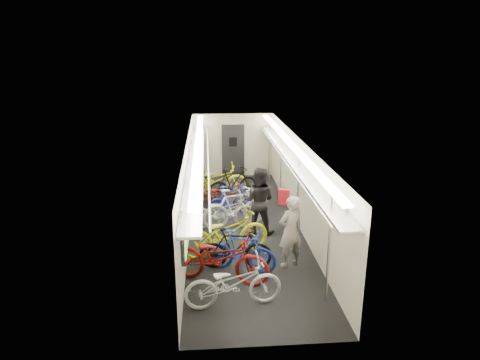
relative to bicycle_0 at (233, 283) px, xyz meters
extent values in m
plane|color=black|center=(0.54, 3.79, -0.49)|extent=(10.00, 10.00, 0.00)
plane|color=white|center=(0.54, 3.79, 1.91)|extent=(10.00, 10.00, 0.00)
plane|color=beige|center=(-0.96, 3.79, 0.71)|extent=(0.00, 10.00, 10.00)
plane|color=beige|center=(2.04, 3.79, 0.71)|extent=(0.00, 10.00, 10.00)
plane|color=beige|center=(0.54, 8.79, 0.71)|extent=(3.00, 0.00, 3.00)
plane|color=beige|center=(0.54, -1.21, 0.71)|extent=(3.00, 0.00, 3.00)
cube|color=black|center=(-0.92, 0.59, 0.76)|extent=(0.06, 1.10, 0.80)
cube|color=#93D05B|center=(-0.88, 0.59, 0.76)|extent=(0.02, 0.96, 0.66)
cube|color=black|center=(-0.92, 2.79, 0.76)|extent=(0.06, 1.10, 0.80)
cube|color=#93D05B|center=(-0.88, 2.79, 0.76)|extent=(0.02, 0.96, 0.66)
cube|color=black|center=(-0.92, 4.99, 0.76)|extent=(0.06, 1.10, 0.80)
cube|color=#93D05B|center=(-0.88, 4.99, 0.76)|extent=(0.02, 0.96, 0.66)
cube|color=black|center=(-0.92, 7.19, 0.76)|extent=(0.06, 1.10, 0.80)
cube|color=#93D05B|center=(-0.88, 7.19, 0.76)|extent=(0.02, 0.96, 0.66)
cube|color=#E1BB0B|center=(-0.91, 1.69, 0.81)|extent=(0.02, 0.22, 0.30)
cube|color=#E1BB0B|center=(-0.91, 3.89, 0.81)|extent=(0.02, 0.22, 0.30)
cube|color=#E1BB0B|center=(-0.91, 6.09, 0.81)|extent=(0.02, 0.22, 0.30)
cube|color=black|center=(0.54, 8.73, 0.51)|extent=(0.85, 0.08, 2.00)
cube|color=#999BA0|center=(-0.74, 3.79, 1.43)|extent=(0.40, 9.70, 0.05)
cube|color=#999BA0|center=(1.82, 3.79, 1.43)|extent=(0.40, 9.70, 0.05)
cylinder|color=silver|center=(-0.41, 3.79, 1.53)|extent=(0.04, 9.70, 0.04)
cylinder|color=silver|center=(1.49, 3.79, 1.53)|extent=(0.04, 9.70, 0.04)
cube|color=white|center=(-0.66, 3.79, 1.85)|extent=(0.18, 9.60, 0.04)
cube|color=white|center=(1.74, 3.79, 1.85)|extent=(0.18, 9.60, 0.04)
cylinder|color=silver|center=(1.79, -0.01, 0.71)|extent=(0.05, 0.05, 2.38)
cylinder|color=silver|center=(1.79, 2.79, 0.71)|extent=(0.05, 0.05, 2.38)
cylinder|color=silver|center=(1.79, 5.29, 0.71)|extent=(0.05, 0.05, 2.38)
cylinder|color=silver|center=(1.79, 7.79, 0.71)|extent=(0.05, 0.05, 2.38)
imported|color=silver|center=(0.00, 0.00, 0.00)|extent=(1.92, 0.86, 0.98)
imported|color=#1B36A5|center=(0.25, 1.33, -0.01)|extent=(1.65, 0.96, 0.95)
imported|color=maroon|center=(-0.23, 0.92, 0.07)|extent=(2.25, 1.39, 1.12)
imported|color=black|center=(0.14, 1.45, 0.00)|extent=(1.66, 0.62, 0.98)
imported|color=#D1D413|center=(-0.05, 2.15, 0.07)|extent=(2.24, 1.30, 1.11)
imported|color=white|center=(0.29, 3.77, 0.07)|extent=(1.95, 1.07, 1.13)
imported|color=#ABACB0|center=(-0.06, 3.72, 0.00)|extent=(1.92, 0.79, 0.99)
imported|color=#1D2CAF|center=(0.24, 4.66, -0.02)|extent=(1.61, 0.96, 0.94)
imported|color=maroon|center=(0.02, 5.03, -0.02)|extent=(1.86, 0.96, 0.93)
imported|color=black|center=(0.37, 6.10, 0.04)|extent=(1.82, 1.18, 1.06)
imported|color=#F3F216|center=(-0.13, 6.60, 0.03)|extent=(2.02, 0.81, 1.04)
imported|color=gray|center=(1.36, 1.49, 0.35)|extent=(0.72, 0.61, 1.67)
imported|color=black|center=(0.88, 3.38, 0.41)|extent=(1.05, 0.93, 1.79)
cube|color=#A31018|center=(1.39, 2.55, 0.79)|extent=(0.29, 0.22, 0.38)
camera|label=1|loc=(-0.43, -7.10, 4.21)|focal=32.00mm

